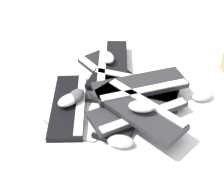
{
  "coord_description": "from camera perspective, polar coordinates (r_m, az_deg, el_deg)",
  "views": [
    {
      "loc": [
        -0.22,
        -1.15,
        0.97
      ],
      "look_at": [
        0.07,
        -0.02,
        0.04
      ],
      "focal_mm": 50.0,
      "sensor_mm": 36.0,
      "label": 1
    }
  ],
  "objects": [
    {
      "name": "ground_plane",
      "position": [
        1.52,
        -2.76,
        -1.17
      ],
      "size": [
        3.2,
        3.2,
        0.0
      ],
      "primitive_type": "plane",
      "color": "white"
    },
    {
      "name": "keyboard_0",
      "position": [
        1.51,
        3.66,
        -1.0
      ],
      "size": [
        0.46,
        0.32,
        0.03
      ],
      "color": "#232326",
      "rests_on": "ground"
    },
    {
      "name": "keyboard_1",
      "position": [
        1.65,
        -0.06,
        2.95
      ],
      "size": [
        0.31,
        0.46,
        0.03
      ],
      "color": "black",
      "rests_on": "ground"
    },
    {
      "name": "keyboard_2",
      "position": [
        1.46,
        -7.81,
        -2.82
      ],
      "size": [
        0.24,
        0.46,
        0.03
      ],
      "color": "black",
      "rests_on": "ground"
    },
    {
      "name": "keyboard_3",
      "position": [
        1.43,
        2.7,
        -3.42
      ],
      "size": [
        0.39,
        0.44,
        0.03
      ],
      "color": "black",
      "rests_on": "ground"
    },
    {
      "name": "keyboard_4",
      "position": [
        1.39,
        4.81,
        -3.65
      ],
      "size": [
        0.46,
        0.24,
        0.03
      ],
      "color": "#232326",
      "rests_on": "keyboard_3"
    },
    {
      "name": "keyboard_5",
      "position": [
        1.51,
        3.81,
        0.6
      ],
      "size": [
        0.45,
        0.37,
        0.03
      ],
      "color": "black",
      "rests_on": "keyboard_0"
    },
    {
      "name": "keyboard_6",
      "position": [
        1.67,
        0.08,
        4.86
      ],
      "size": [
        0.26,
        0.46,
        0.03
      ],
      "color": "black",
      "rests_on": "keyboard_1"
    },
    {
      "name": "keyboard_7",
      "position": [
        1.34,
        4.66,
        -3.7
      ],
      "size": [
        0.35,
        0.46,
        0.03
      ],
      "color": "#232326",
      "rests_on": "keyboard_4"
    },
    {
      "name": "keyboard_8",
      "position": [
        1.47,
        5.23,
        0.77
      ],
      "size": [
        0.45,
        0.18,
        0.03
      ],
      "color": "#232326",
      "rests_on": "keyboard_5"
    },
    {
      "name": "mouse_0",
      "position": [
        1.28,
        1.57,
        -9.45
      ],
      "size": [
        0.13,
        0.1,
        0.04
      ],
      "primitive_type": "ellipsoid",
      "rotation": [
        0.0,
        0.0,
        5.88
      ],
      "color": "#B7B7BC",
      "rests_on": "ground"
    },
    {
      "name": "mouse_1",
      "position": [
        1.43,
        -7.94,
        -1.91
      ],
      "size": [
        0.13,
        0.11,
        0.04
      ],
      "primitive_type": "ellipsoid",
      "rotation": [
        0.0,
        0.0,
        3.65
      ],
      "color": "silver",
      "rests_on": "keyboard_2"
    },
    {
      "name": "mouse_2",
      "position": [
        1.3,
        5.45,
        -3.09
      ],
      "size": [
        0.13,
        0.1,
        0.04
      ],
      "primitive_type": "ellipsoid",
      "rotation": [
        0.0,
        0.0,
        2.8
      ],
      "color": "silver",
      "rests_on": "keyboard_7"
    },
    {
      "name": "mouse_3",
      "position": [
        1.66,
        -0.85,
        5.92
      ],
      "size": [
        0.07,
        0.11,
        0.04
      ],
      "primitive_type": "ellipsoid",
      "rotation": [
        0.0,
        0.0,
        1.62
      ],
      "color": "silver",
      "rests_on": "keyboard_6"
    },
    {
      "name": "mouse_4",
      "position": [
        1.55,
        16.23,
        -1.1
      ],
      "size": [
        0.12,
        0.08,
        0.04
      ],
      "primitive_type": "ellipsoid",
      "rotation": [
        0.0,
        0.0,
        3.26
      ],
      "color": "#B7B7BC",
      "rests_on": "ground"
    },
    {
      "name": "mouse_5",
      "position": [
        1.45,
        -6.67,
        -1.18
      ],
      "size": [
        0.12,
        0.13,
        0.04
      ],
      "primitive_type": "ellipsoid",
      "rotation": [
        0.0,
        0.0,
        3.96
      ],
      "color": "#4C4C51",
      "rests_on": "keyboard_2"
    },
    {
      "name": "cable_0",
      "position": [
        1.37,
        -5.8,
        -6.62
      ],
      "size": [
        0.27,
        0.22,
        0.01
      ],
      "color": "#59595B",
      "rests_on": "ground"
    }
  ]
}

